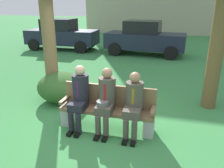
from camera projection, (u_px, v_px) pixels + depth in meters
ground_plane at (94, 127)px, 4.84m from camera, size 80.00×80.00×0.00m
park_bench at (108, 109)px, 4.70m from camera, size 1.94×0.44×0.90m
seated_man_left at (79, 94)px, 4.62m from camera, size 0.34×0.72×1.32m
seated_man_middle at (106, 98)px, 4.48m from camera, size 0.34×0.72×1.31m
seated_man_right at (133, 101)px, 4.35m from camera, size 0.34×0.72×1.27m
shrub_near_bench at (62, 87)px, 5.99m from camera, size 1.27×1.17×0.80m
parked_car_near at (62, 34)px, 12.68m from camera, size 3.93×1.76×1.68m
parked_car_far at (145, 38)px, 11.36m from camera, size 4.00×1.92×1.68m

